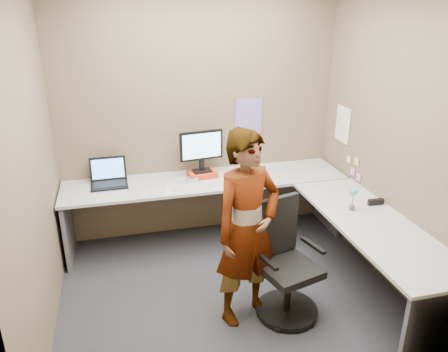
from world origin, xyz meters
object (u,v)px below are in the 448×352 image
object	(u,v)px
monitor	(201,148)
person	(247,229)
office_chair	(285,270)
desk	(263,211)

from	to	relation	value
monitor	person	bearing A→B (deg)	-94.24
office_chair	person	size ratio (longest dim) A/B	0.61
desk	office_chair	distance (m)	0.75
monitor	office_chair	world-z (taller)	monitor
office_chair	person	bearing A→B (deg)	159.74
desk	monitor	distance (m)	0.96
monitor	person	world-z (taller)	person
office_chair	person	distance (m)	0.52
monitor	office_chair	xyz separation A→B (m)	(0.41, -1.43, -0.65)
monitor	office_chair	size ratio (longest dim) A/B	0.47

